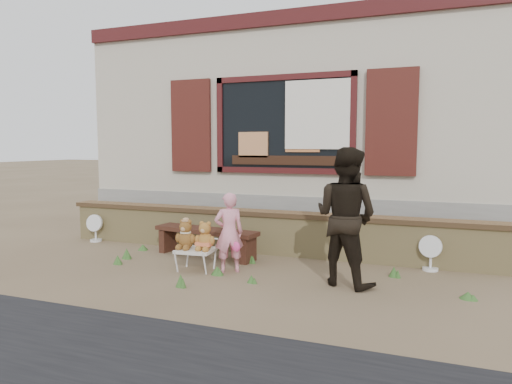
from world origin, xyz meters
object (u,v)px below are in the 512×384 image
at_px(folding_chair, 196,251).
at_px(teddy_bear_left, 186,234).
at_px(teddy_bear_right, 205,235).
at_px(child, 229,232).
at_px(adult, 346,217).
at_px(bench, 206,236).

relative_size(folding_chair, teddy_bear_left, 1.27).
xyz_separation_m(folding_chair, teddy_bear_right, (0.14, 0.01, 0.22)).
height_order(child, adult, adult).
relative_size(teddy_bear_right, adult, 0.24).
distance_m(bench, teddy_bear_left, 0.78).
xyz_separation_m(teddy_bear_right, adult, (1.85, 0.08, 0.34)).
distance_m(teddy_bear_right, child, 0.32).
relative_size(bench, teddy_bear_right, 4.39).
bearing_deg(bench, folding_chair, -64.99).
bearing_deg(teddy_bear_left, child, 5.46).
bearing_deg(adult, teddy_bear_left, 23.63).
height_order(bench, teddy_bear_left, teddy_bear_left).
height_order(bench, folding_chair, bench).
bearing_deg(bench, child, -35.90).
bearing_deg(teddy_bear_right, folding_chair, -180.00).
relative_size(teddy_bear_left, adult, 0.24).
height_order(teddy_bear_left, adult, adult).
height_order(teddy_bear_left, teddy_bear_right, teddy_bear_left).
xyz_separation_m(bench, teddy_bear_left, (0.09, -0.76, 0.18)).
bearing_deg(bench, teddy_bear_right, -55.39).
distance_m(folding_chair, teddy_bear_right, 0.26).
xyz_separation_m(folding_chair, child, (0.45, 0.09, 0.27)).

